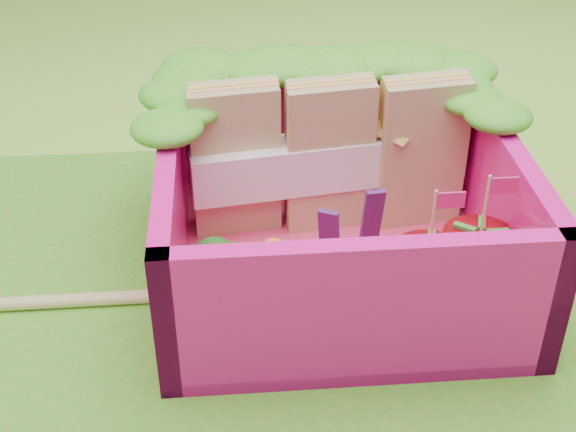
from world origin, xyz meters
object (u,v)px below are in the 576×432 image
(sandwich_stack, at_px, (331,156))
(bento_box, at_px, (338,208))
(strawberry_right, at_px, (476,264))
(broccoli, at_px, (225,268))
(strawberry_left, at_px, (426,278))

(sandwich_stack, bearing_deg, bento_box, -91.17)
(strawberry_right, bearing_deg, broccoli, -179.98)
(strawberry_right, bearing_deg, sandwich_stack, 130.65)
(strawberry_left, height_order, strawberry_right, strawberry_right)
(strawberry_left, xyz_separation_m, strawberry_right, (0.20, 0.06, 0.00))
(bento_box, bearing_deg, sandwich_stack, 88.83)
(bento_box, relative_size, strawberry_left, 2.64)
(bento_box, xyz_separation_m, strawberry_right, (0.46, -0.27, -0.09))
(broccoli, bearing_deg, sandwich_stack, 50.93)
(sandwich_stack, height_order, strawberry_left, sandwich_stack)
(bento_box, xyz_separation_m, broccoli, (-0.43, -0.27, -0.05))
(strawberry_left, distance_m, strawberry_right, 0.20)
(sandwich_stack, xyz_separation_m, strawberry_right, (0.46, -0.54, -0.16))
(sandwich_stack, xyz_separation_m, broccoli, (-0.43, -0.54, -0.13))
(bento_box, distance_m, strawberry_left, 0.44)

